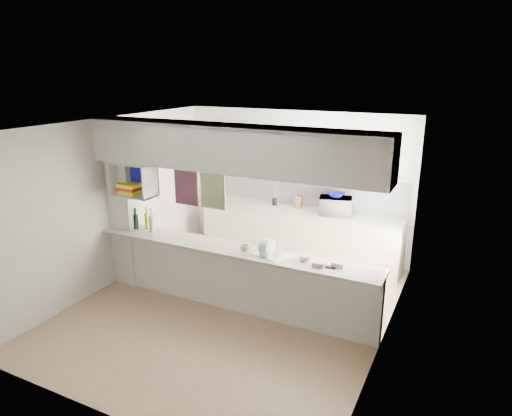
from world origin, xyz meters
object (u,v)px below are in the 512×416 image
Objects in this scene: microwave at (336,206)px; wine_bottles at (145,222)px; dish_rack at (269,248)px; bowl at (336,195)px.

microwave is 3.13m from wine_bottles.
dish_rack is at bearing 67.88° from microwave.
bowl is at bearing -92.53° from microwave.
dish_rack is 2.10m from wine_bottles.
dish_rack is at bearing -1.38° from wine_bottles.
bowl is 0.74× the size of wine_bottles.
bowl is at bearing 96.47° from dish_rack.
bowl is (-0.01, 0.03, 0.18)m from microwave.
wine_bottles is at bearing -138.84° from bowl.
microwave is 1.95× the size of bowl.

